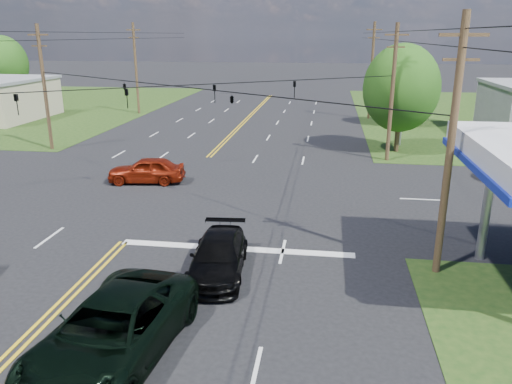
% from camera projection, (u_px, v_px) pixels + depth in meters
% --- Properties ---
extents(ground, '(280.00, 280.00, 0.00)m').
position_uv_depth(ground, '(177.00, 189.00, 29.43)').
color(ground, black).
rests_on(ground, ground).
extents(stop_bar, '(10.00, 0.50, 0.02)m').
position_uv_depth(stop_bar, '(236.00, 249.00, 21.20)').
color(stop_bar, silver).
rests_on(stop_bar, ground).
extents(pole_se, '(1.60, 0.28, 9.50)m').
position_uv_depth(pole_se, '(451.00, 146.00, 17.69)').
color(pole_se, '#412A1B').
rests_on(pole_se, ground).
extents(pole_nw, '(1.60, 0.28, 9.50)m').
position_uv_depth(pole_nw, '(44.00, 86.00, 38.22)').
color(pole_nw, '#412A1B').
rests_on(pole_nw, ground).
extents(pole_ne, '(1.60, 0.28, 9.50)m').
position_uv_depth(pole_ne, '(392.00, 92.00, 34.67)').
color(pole_ne, '#412A1B').
rests_on(pole_ne, ground).
extents(pole_left_far, '(1.60, 0.28, 10.00)m').
position_uv_depth(pole_left_far, '(136.00, 68.00, 56.07)').
color(pole_left_far, '#412A1B').
rests_on(pole_left_far, ground).
extents(pole_right_far, '(1.60, 0.28, 10.00)m').
position_uv_depth(pole_right_far, '(372.00, 70.00, 52.53)').
color(pole_right_far, '#412A1B').
rests_on(pole_right_far, ground).
extents(span_wire_signals, '(26.00, 18.00, 1.13)m').
position_uv_depth(span_wire_signals, '(172.00, 86.00, 27.63)').
color(span_wire_signals, black).
rests_on(span_wire_signals, ground).
extents(power_lines, '(26.04, 100.00, 0.64)m').
position_uv_depth(power_lines, '(157.00, 37.00, 24.95)').
color(power_lines, black).
rests_on(power_lines, ground).
extents(tree_right_a, '(5.70, 5.70, 8.18)m').
position_uv_depth(tree_right_a, '(401.00, 88.00, 37.38)').
color(tree_right_a, '#412A1B').
rests_on(tree_right_a, ground).
extents(tree_right_b, '(4.94, 4.94, 7.09)m').
position_uv_depth(tree_right_b, '(411.00, 83.00, 48.56)').
color(tree_right_b, '#412A1B').
rests_on(tree_right_b, ground).
extents(tree_far_l, '(6.08, 6.08, 8.72)m').
position_uv_depth(tree_far_l, '(3.00, 64.00, 62.43)').
color(tree_far_l, '#412A1B').
rests_on(tree_far_l, ground).
extents(pickup_dkgreen, '(3.65, 6.77, 1.81)m').
position_uv_depth(pickup_dkgreen, '(112.00, 331.00, 13.74)').
color(pickup_dkgreen, black).
rests_on(pickup_dkgreen, ground).
extents(suv_black, '(2.36, 5.02, 1.42)m').
position_uv_depth(suv_black, '(218.00, 256.00, 18.83)').
color(suv_black, black).
rests_on(suv_black, ground).
extents(sedan_red, '(4.83, 2.42, 1.58)m').
position_uv_depth(sedan_red, '(146.00, 170.00, 30.52)').
color(sedan_red, maroon).
rests_on(sedan_red, ground).
extents(polesign_ne, '(1.99, 0.26, 7.23)m').
position_uv_depth(polesign_ne, '(405.00, 77.00, 39.34)').
color(polesign_ne, '#A5A5AA').
rests_on(polesign_ne, ground).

